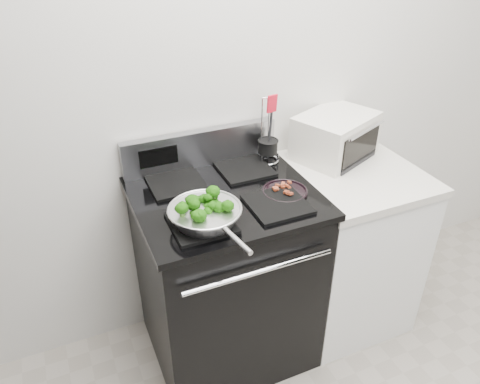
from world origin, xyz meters
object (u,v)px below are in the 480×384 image
skillet (205,214)px  utensil_holder (268,150)px  gas_range (226,274)px  bacon_plate (285,189)px  toaster_oven (335,136)px

skillet → utensil_holder: bearing=30.0°
gas_range → bacon_plate: bearing=-20.8°
gas_range → utensil_holder: 0.64m
bacon_plate → toaster_oven: (0.43, 0.27, 0.07)m
gas_range → skillet: bearing=-130.5°
utensil_holder → toaster_oven: (0.36, -0.03, 0.02)m
toaster_oven → skillet: bearing=179.9°
skillet → toaster_oven: size_ratio=0.98×
skillet → bacon_plate: skillet is taller
skillet → toaster_oven: toaster_oven is taller
gas_range → toaster_oven: toaster_oven is taller
bacon_plate → utensil_holder: 0.31m
bacon_plate → gas_range: bearing=159.2°
skillet → bacon_plate: bearing=2.5°
skillet → utensil_holder: 0.60m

